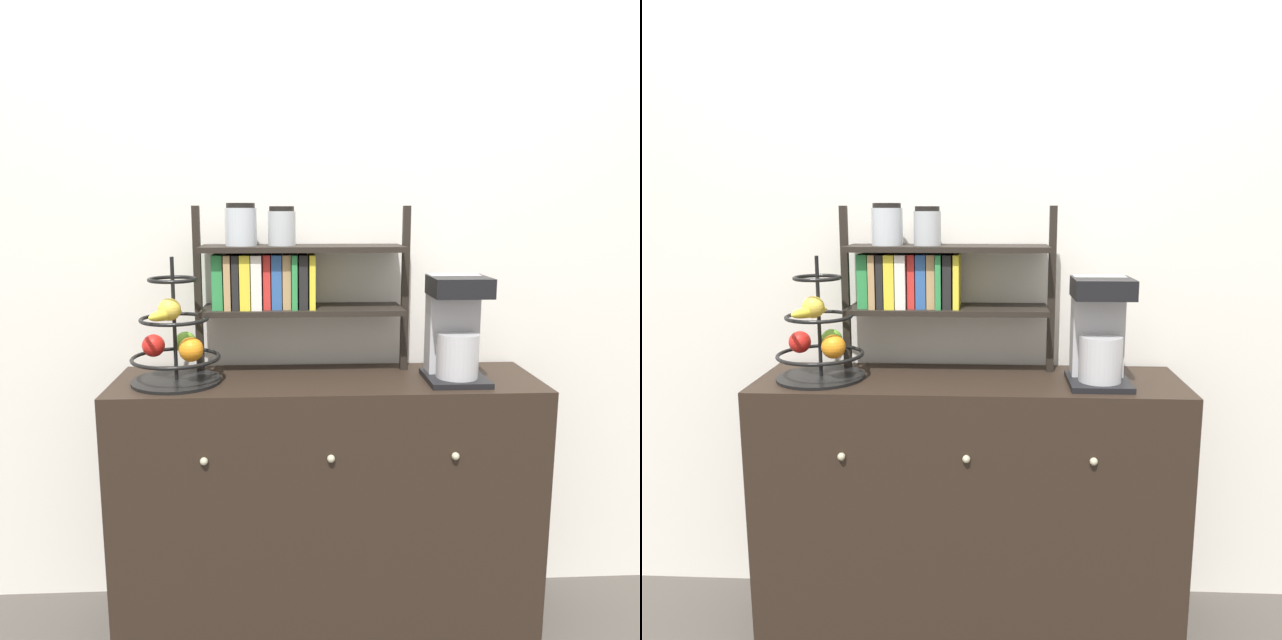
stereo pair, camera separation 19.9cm
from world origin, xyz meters
The scene contains 5 objects.
wall_back centered at (0.00, 0.43, 1.30)m, with size 7.00×0.05×2.60m, color silver.
sideboard centered at (0.00, 0.19, 0.44)m, with size 1.37×0.40×0.88m.
coffee_maker centered at (0.41, 0.17, 1.04)m, with size 0.19×0.21×0.34m.
fruit_stand centered at (-0.48, 0.17, 1.01)m, with size 0.28×0.28×0.40m.
shelf_hutch centered at (-0.16, 0.30, 1.21)m, with size 0.72×0.20×0.56m.
Camera 1 is at (-0.12, -1.76, 1.42)m, focal length 35.00 mm.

